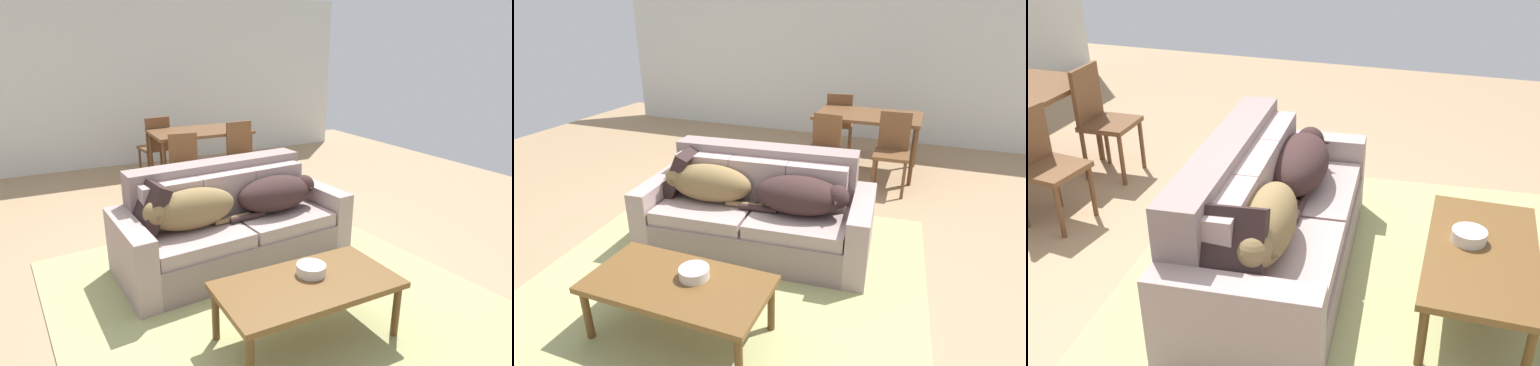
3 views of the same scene
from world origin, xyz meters
TOP-DOWN VIEW (x-y plane):
  - ground_plane at (0.00, 0.00)m, footprint 10.00×10.00m
  - back_partition at (0.00, 4.00)m, footprint 8.00×0.12m
  - area_rug at (0.15, -0.63)m, footprint 3.30×3.35m
  - couch at (0.15, 0.06)m, footprint 2.08×1.04m
  - dog_on_left_cushion at (-0.27, -0.08)m, footprint 0.93×0.37m
  - dog_on_right_cushion at (0.58, -0.02)m, footprint 0.91×0.45m
  - throw_pillow_by_left_arm at (-0.59, 0.04)m, footprint 0.34×0.47m
  - coffee_table at (0.13, -1.20)m, footprint 1.18×0.60m
  - bowl_on_coffee_table at (0.21, -1.13)m, footprint 0.20×0.20m
  - dining_table at (0.72, 2.40)m, footprint 1.33×0.81m
  - dining_chair_near_left at (0.30, 1.78)m, footprint 0.44×0.44m
  - dining_chair_near_right at (1.11, 1.83)m, footprint 0.41×0.41m
  - dining_chair_far_left at (0.23, 2.94)m, footprint 0.45×0.45m

SIDE VIEW (x-z plane):
  - ground_plane at x=0.00m, z-range 0.00..0.00m
  - area_rug at x=0.15m, z-range 0.00..0.01m
  - couch at x=0.15m, z-range -0.10..0.78m
  - coffee_table at x=0.13m, z-range 0.17..0.59m
  - bowl_on_coffee_table at x=0.21m, z-range 0.42..0.49m
  - dining_chair_near_left at x=0.30m, z-range 0.05..0.90m
  - dining_chair_far_left at x=0.23m, z-range 0.05..0.97m
  - dining_chair_near_right at x=1.11m, z-range 0.05..0.98m
  - dog_on_right_cushion at x=0.58m, z-range 0.44..0.76m
  - dog_on_left_cushion at x=-0.27m, z-range 0.44..0.78m
  - throw_pillow_by_left_arm at x=-0.59m, z-range 0.41..0.85m
  - dining_table at x=0.72m, z-range 0.31..1.07m
  - back_partition at x=0.00m, z-range 0.00..2.70m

